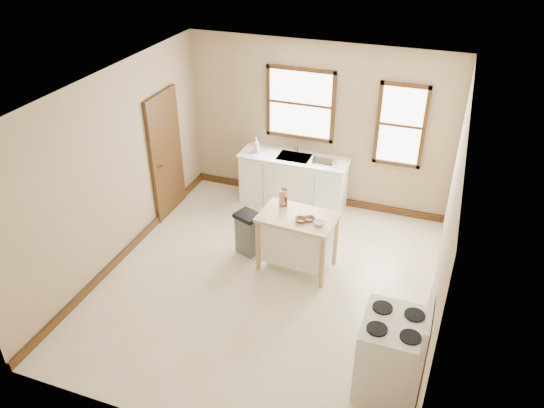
{
  "coord_description": "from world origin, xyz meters",
  "views": [
    {
      "loc": [
        2.07,
        -5.48,
        4.81
      ],
      "look_at": [
        -0.05,
        0.4,
        1.06
      ],
      "focal_mm": 35.0,
      "sensor_mm": 36.0,
      "label": 1
    }
  ],
  "objects_px": {
    "knife_block": "(283,198)",
    "trash_bin": "(248,233)",
    "kitchen_island": "(297,242)",
    "dish_rack": "(324,159)",
    "gas_stove": "(392,345)",
    "soap_bottle_a": "(256,145)",
    "bowl_b": "(309,219)",
    "pepper_grinder": "(286,201)",
    "soap_bottle_b": "(257,147)",
    "bowl_a": "(301,220)",
    "bowl_c": "(319,223)"
  },
  "relations": [
    {
      "from": "bowl_c",
      "to": "knife_block",
      "type": "bearing_deg",
      "value": 151.68
    },
    {
      "from": "dish_rack",
      "to": "gas_stove",
      "type": "xyz_separation_m",
      "value": [
        1.67,
        -3.38,
        -0.37
      ]
    },
    {
      "from": "bowl_a",
      "to": "trash_bin",
      "type": "height_order",
      "value": "bowl_a"
    },
    {
      "from": "kitchen_island",
      "to": "pepper_grinder",
      "type": "height_order",
      "value": "pepper_grinder"
    },
    {
      "from": "soap_bottle_b",
      "to": "bowl_b",
      "type": "xyz_separation_m",
      "value": [
        1.43,
        -1.68,
        -0.12
      ]
    },
    {
      "from": "soap_bottle_a",
      "to": "bowl_c",
      "type": "relative_size",
      "value": 1.77
    },
    {
      "from": "kitchen_island",
      "to": "gas_stove",
      "type": "distance_m",
      "value": 2.34
    },
    {
      "from": "dish_rack",
      "to": "knife_block",
      "type": "distance_m",
      "value": 1.46
    },
    {
      "from": "soap_bottle_a",
      "to": "dish_rack",
      "type": "bearing_deg",
      "value": -10.68
    },
    {
      "from": "dish_rack",
      "to": "bowl_b",
      "type": "height_order",
      "value": "dish_rack"
    },
    {
      "from": "kitchen_island",
      "to": "trash_bin",
      "type": "height_order",
      "value": "kitchen_island"
    },
    {
      "from": "soap_bottle_a",
      "to": "bowl_a",
      "type": "height_order",
      "value": "soap_bottle_a"
    },
    {
      "from": "bowl_a",
      "to": "kitchen_island",
      "type": "bearing_deg",
      "value": 123.53
    },
    {
      "from": "soap_bottle_a",
      "to": "bowl_a",
      "type": "distance_m",
      "value": 2.23
    },
    {
      "from": "soap_bottle_a",
      "to": "bowl_b",
      "type": "xyz_separation_m",
      "value": [
        1.45,
        -1.71,
        -0.16
      ]
    },
    {
      "from": "soap_bottle_a",
      "to": "dish_rack",
      "type": "xyz_separation_m",
      "value": [
        1.2,
        0.01,
        -0.08
      ]
    },
    {
      "from": "bowl_a",
      "to": "trash_bin",
      "type": "relative_size",
      "value": 0.24
    },
    {
      "from": "dish_rack",
      "to": "trash_bin",
      "type": "xyz_separation_m",
      "value": [
        -0.73,
        -1.58,
        -0.63
      ]
    },
    {
      "from": "trash_bin",
      "to": "gas_stove",
      "type": "distance_m",
      "value": 3.01
    },
    {
      "from": "knife_block",
      "to": "bowl_c",
      "type": "distance_m",
      "value": 0.73
    },
    {
      "from": "bowl_a",
      "to": "bowl_c",
      "type": "distance_m",
      "value": 0.27
    },
    {
      "from": "pepper_grinder",
      "to": "bowl_c",
      "type": "bearing_deg",
      "value": -28.33
    },
    {
      "from": "bowl_a",
      "to": "bowl_b",
      "type": "xyz_separation_m",
      "value": [
        0.11,
        0.06,
        -0.0
      ]
    },
    {
      "from": "knife_block",
      "to": "trash_bin",
      "type": "relative_size",
      "value": 0.29
    },
    {
      "from": "soap_bottle_b",
      "to": "bowl_a",
      "type": "bearing_deg",
      "value": -35.14
    },
    {
      "from": "bowl_a",
      "to": "gas_stove",
      "type": "bearing_deg",
      "value": -46.15
    },
    {
      "from": "pepper_grinder",
      "to": "dish_rack",
      "type": "bearing_deg",
      "value": 83.29
    },
    {
      "from": "dish_rack",
      "to": "gas_stove",
      "type": "distance_m",
      "value": 3.79
    },
    {
      "from": "dish_rack",
      "to": "bowl_a",
      "type": "distance_m",
      "value": 1.79
    },
    {
      "from": "kitchen_island",
      "to": "pepper_grinder",
      "type": "relative_size",
      "value": 7.12
    },
    {
      "from": "pepper_grinder",
      "to": "bowl_c",
      "type": "height_order",
      "value": "pepper_grinder"
    },
    {
      "from": "bowl_a",
      "to": "bowl_c",
      "type": "relative_size",
      "value": 1.12
    },
    {
      "from": "bowl_a",
      "to": "bowl_c",
      "type": "height_order",
      "value": "bowl_c"
    },
    {
      "from": "pepper_grinder",
      "to": "bowl_b",
      "type": "distance_m",
      "value": 0.49
    },
    {
      "from": "kitchen_island",
      "to": "soap_bottle_a",
      "type": "bearing_deg",
      "value": 131.45
    },
    {
      "from": "dish_rack",
      "to": "pepper_grinder",
      "type": "height_order",
      "value": "pepper_grinder"
    },
    {
      "from": "soap_bottle_a",
      "to": "trash_bin",
      "type": "xyz_separation_m",
      "value": [
        0.47,
        -1.57,
        -0.71
      ]
    },
    {
      "from": "trash_bin",
      "to": "dish_rack",
      "type": "bearing_deg",
      "value": 85.29
    },
    {
      "from": "kitchen_island",
      "to": "pepper_grinder",
      "type": "bearing_deg",
      "value": 144.7
    },
    {
      "from": "soap_bottle_b",
      "to": "bowl_b",
      "type": "relative_size",
      "value": 1.26
    },
    {
      "from": "soap_bottle_b",
      "to": "trash_bin",
      "type": "relative_size",
      "value": 0.28
    },
    {
      "from": "kitchen_island",
      "to": "knife_block",
      "type": "height_order",
      "value": "knife_block"
    },
    {
      "from": "soap_bottle_a",
      "to": "gas_stove",
      "type": "relative_size",
      "value": 0.22
    },
    {
      "from": "dish_rack",
      "to": "bowl_c",
      "type": "height_order",
      "value": "dish_rack"
    },
    {
      "from": "soap_bottle_a",
      "to": "bowl_b",
      "type": "height_order",
      "value": "soap_bottle_a"
    },
    {
      "from": "trash_bin",
      "to": "gas_stove",
      "type": "bearing_deg",
      "value": -16.73
    },
    {
      "from": "knife_block",
      "to": "bowl_a",
      "type": "distance_m",
      "value": 0.51
    },
    {
      "from": "pepper_grinder",
      "to": "gas_stove",
      "type": "xyz_separation_m",
      "value": [
        1.85,
        -1.9,
        -0.36
      ]
    },
    {
      "from": "dish_rack",
      "to": "bowl_b",
      "type": "relative_size",
      "value": 2.5
    },
    {
      "from": "soap_bottle_b",
      "to": "bowl_c",
      "type": "height_order",
      "value": "soap_bottle_b"
    }
  ]
}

